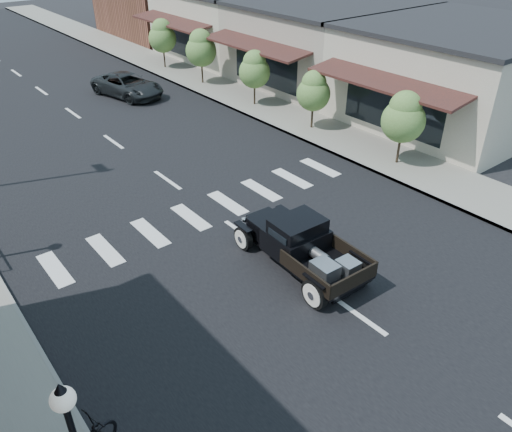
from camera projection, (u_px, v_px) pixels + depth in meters
ground at (283, 262)px, 15.31m from camera, size 120.00×120.00×0.00m
road at (88, 124)px, 25.31m from camera, size 14.00×80.00×0.02m
road_markings at (133, 156)px, 21.98m from camera, size 12.00×60.00×0.06m
sidewalk_right at (224, 91)px, 29.81m from camera, size 3.00×80.00×0.15m
storefront_near at (458, 76)px, 24.80m from camera, size 10.00×9.00×4.50m
storefront_mid at (327, 44)px, 30.81m from camera, size 10.00×9.00×4.50m
storefront_far at (240, 22)px, 36.81m from camera, size 10.00×9.00×4.50m
small_tree_a at (402, 129)px, 20.33m from camera, size 1.77×1.77×2.95m
small_tree_b at (313, 101)px, 23.84m from camera, size 1.61×1.61×2.68m
small_tree_c at (254, 79)px, 26.82m from camera, size 1.68×1.68×2.79m
small_tree_d at (201, 57)px, 30.20m from camera, size 1.85×1.85×3.08m
small_tree_e at (163, 44)px, 33.31m from camera, size 1.82×1.82×3.03m
hotrod_pickup at (301, 245)px, 14.72m from camera, size 2.34×4.69×1.60m
second_car at (128, 85)px, 28.80m from camera, size 3.13×4.99×1.28m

